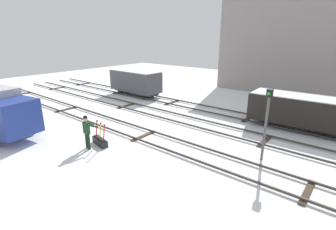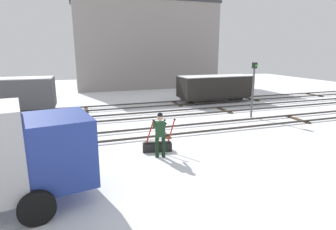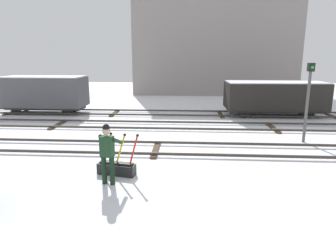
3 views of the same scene
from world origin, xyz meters
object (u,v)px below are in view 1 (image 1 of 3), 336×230
at_px(switch_lever_frame, 100,141).
at_px(freight_car_mid_siding, 301,110).
at_px(signal_post, 267,118).
at_px(freight_car_near_switch, 135,81).
at_px(rail_worker, 87,130).

bearing_deg(switch_lever_frame, freight_car_mid_siding, 61.54).
relative_size(signal_post, freight_car_near_switch, 0.65).
distance_m(rail_worker, signal_post, 8.93).
distance_m(freight_car_near_switch, freight_car_mid_siding, 15.05).
distance_m(switch_lever_frame, freight_car_mid_siding, 12.39).
bearing_deg(freight_car_near_switch, switch_lever_frame, -51.81).
xyz_separation_m(freight_car_near_switch, freight_car_mid_siding, (15.05, 0.00, -0.13)).
distance_m(switch_lever_frame, signal_post, 8.67).
xyz_separation_m(rail_worker, signal_post, (7.58, 4.58, 1.10)).
bearing_deg(freight_car_mid_siding, signal_post, -95.64).
distance_m(rail_worker, freight_car_mid_siding, 12.92).
bearing_deg(signal_post, rail_worker, -148.84).
xyz_separation_m(switch_lever_frame, rail_worker, (-0.08, -0.67, 0.82)).
bearing_deg(signal_post, switch_lever_frame, -152.43).
distance_m(switch_lever_frame, freight_car_near_switch, 11.98).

